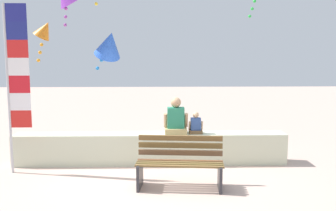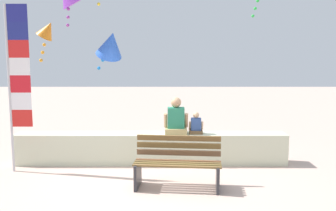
{
  "view_description": "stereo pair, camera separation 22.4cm",
  "coord_description": "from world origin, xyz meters",
  "px_view_note": "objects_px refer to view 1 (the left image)",
  "views": [
    {
      "loc": [
        0.15,
        -6.96,
        2.34
      ],
      "look_at": [
        0.38,
        0.97,
        1.26
      ],
      "focal_mm": 40.44,
      "sensor_mm": 36.0,
      "label": 1
    },
    {
      "loc": [
        0.37,
        -6.96,
        2.34
      ],
      "look_at": [
        0.38,
        0.97,
        1.26
      ],
      "focal_mm": 40.44,
      "sensor_mm": 36.0,
      "label": 2
    }
  ],
  "objects_px": {
    "park_bench": "(180,164)",
    "person_adult": "(176,119)",
    "person_child": "(196,125)",
    "kite_blue": "(109,44)",
    "flag_banner": "(15,75)",
    "kite_orange": "(45,30)"
  },
  "relations": [
    {
      "from": "person_child",
      "to": "kite_orange",
      "type": "xyz_separation_m",
      "value": [
        -3.49,
        1.32,
        2.06
      ]
    },
    {
      "from": "person_child",
      "to": "flag_banner",
      "type": "bearing_deg",
      "value": -171.56
    },
    {
      "from": "park_bench",
      "to": "kite_blue",
      "type": "xyz_separation_m",
      "value": [
        -1.48,
        2.27,
        2.15
      ]
    },
    {
      "from": "kite_blue",
      "to": "person_child",
      "type": "bearing_deg",
      "value": -23.53
    },
    {
      "from": "park_bench",
      "to": "person_child",
      "type": "bearing_deg",
      "value": 73.59
    },
    {
      "from": "park_bench",
      "to": "flag_banner",
      "type": "height_order",
      "value": "flag_banner"
    },
    {
      "from": "kite_orange",
      "to": "kite_blue",
      "type": "xyz_separation_m",
      "value": [
        1.59,
        -0.49,
        -0.34
      ]
    },
    {
      "from": "park_bench",
      "to": "kite_orange",
      "type": "bearing_deg",
      "value": 138.02
    },
    {
      "from": "person_adult",
      "to": "person_child",
      "type": "height_order",
      "value": "person_adult"
    },
    {
      "from": "person_child",
      "to": "kite_blue",
      "type": "xyz_separation_m",
      "value": [
        -1.9,
        0.83,
        1.72
      ]
    },
    {
      "from": "person_adult",
      "to": "flag_banner",
      "type": "distance_m",
      "value": 3.32
    },
    {
      "from": "person_child",
      "to": "kite_blue",
      "type": "relative_size",
      "value": 0.46
    },
    {
      "from": "kite_orange",
      "to": "person_child",
      "type": "bearing_deg",
      "value": -20.7
    },
    {
      "from": "park_bench",
      "to": "person_adult",
      "type": "bearing_deg",
      "value": 90.07
    },
    {
      "from": "park_bench",
      "to": "person_child",
      "type": "distance_m",
      "value": 1.56
    },
    {
      "from": "flag_banner",
      "to": "park_bench",
      "type": "bearing_deg",
      "value": -16.23
    },
    {
      "from": "flag_banner",
      "to": "kite_orange",
      "type": "xyz_separation_m",
      "value": [
        0.07,
        1.85,
        0.96
      ]
    },
    {
      "from": "person_adult",
      "to": "flag_banner",
      "type": "relative_size",
      "value": 0.24
    },
    {
      "from": "person_adult",
      "to": "kite_blue",
      "type": "bearing_deg",
      "value": 150.7
    },
    {
      "from": "person_child",
      "to": "kite_blue",
      "type": "distance_m",
      "value": 2.69
    },
    {
      "from": "person_child",
      "to": "flag_banner",
      "type": "distance_m",
      "value": 3.76
    },
    {
      "from": "park_bench",
      "to": "flag_banner",
      "type": "xyz_separation_m",
      "value": [
        -3.13,
        0.91,
        1.53
      ]
    }
  ]
}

